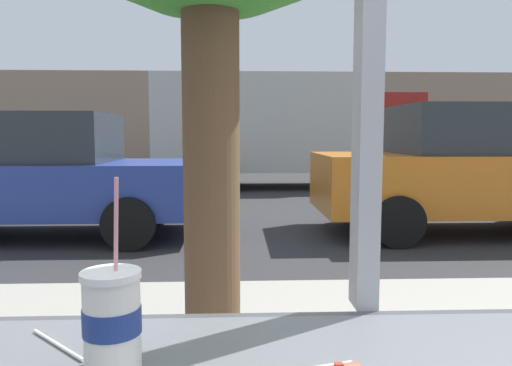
% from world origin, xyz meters
% --- Properties ---
extents(ground_plane, '(60.00, 60.00, 0.00)m').
position_xyz_m(ground_plane, '(0.00, 8.00, 0.00)').
color(ground_plane, '#2D2D30').
extents(building_facade_far, '(28.00, 1.20, 4.09)m').
position_xyz_m(building_facade_far, '(0.00, 21.41, 2.05)').
color(building_facade_far, gray).
rests_on(building_facade_far, ground).
extents(soda_cup_right, '(0.10, 0.10, 0.33)m').
position_xyz_m(soda_cup_right, '(-0.50, -0.21, 1.08)').
color(soda_cup_right, silver).
rests_on(soda_cup_right, window_counter).
extents(loose_straw, '(0.14, 0.14, 0.01)m').
position_xyz_m(loose_straw, '(-0.63, -0.12, 1.00)').
color(loose_straw, white).
rests_on(loose_straw, window_counter).
extents(parked_car_blue, '(4.35, 1.92, 1.65)m').
position_xyz_m(parked_car_blue, '(-2.97, 5.64, 0.84)').
color(parked_car_blue, '#283D93').
rests_on(parked_car_blue, ground).
extents(parked_car_orange, '(4.32, 1.91, 1.77)m').
position_xyz_m(parked_car_orange, '(3.03, 5.64, 0.89)').
color(parked_car_orange, orange).
rests_on(parked_car_orange, ground).
extents(box_truck, '(6.54, 2.44, 2.81)m').
position_xyz_m(box_truck, '(0.86, 11.59, 1.55)').
color(box_truck, beige).
rests_on(box_truck, ground).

